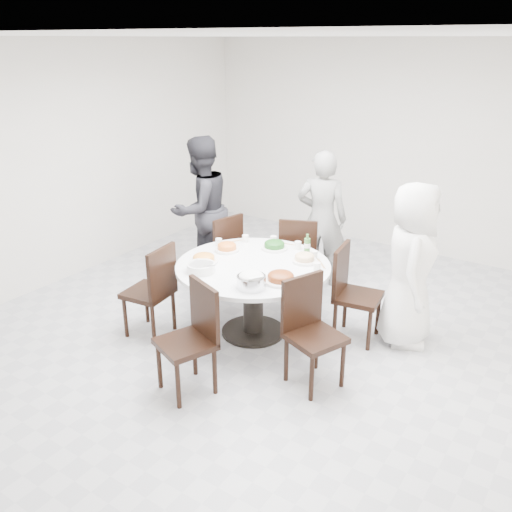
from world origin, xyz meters
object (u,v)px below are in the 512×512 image
Objects in this scene: chair_n at (299,255)px; beverage_bottle at (307,244)px; chair_ne at (358,295)px; chair_nw at (218,253)px; diner_middle at (322,219)px; soup_bowl at (201,268)px; dining_table at (253,299)px; rice_bowl at (251,282)px; chair_se at (315,335)px; chair_sw at (148,290)px; diner_left at (201,209)px; chair_s at (185,341)px; diner_right at (410,265)px.

beverage_bottle reaches higher than chair_n.
chair_ne and chair_nw have the same top height.
chair_n is 0.59× the size of diner_middle.
chair_nw is 3.60× the size of soup_bowl.
dining_table is 0.68m from rice_bowl.
chair_se is 3.70× the size of rice_bowl.
dining_table is at bearing 71.50° from diner_middle.
chair_sw is 1.79m from chair_se.
soup_bowl is (-0.59, 0.02, -0.01)m from rice_bowl.
diner_middle is at bearing 48.28° from chair_se.
chair_ne is 1.00× the size of chair_nw.
diner_left is at bearing 129.59° from soup_bowl.
beverage_bottle is at bearing 76.64° from chair_ne.
chair_s is 1.00× the size of chair_se.
chair_nw reaches higher than dining_table.
chair_ne is 1.81m from chair_nw.
diner_right is (2.21, 0.12, 0.32)m from chair_nw.
chair_s is 0.86m from soup_bowl.
chair_nw is 1.18m from chair_sw.
chair_n is 1.32m from diner_left.
chair_n is at bearing 115.52° from chair_s.
chair_s is at bearing 150.93° from chair_se.
chair_sw is 1.00× the size of chair_s.
rice_bowl is (0.31, -1.91, -0.00)m from diner_middle.
rice_bowl is 0.97× the size of soup_bowl.
chair_s is at bearing 125.85° from diner_right.
diner_middle is 0.99m from beverage_bottle.
beverage_bottle is at bearing 89.46° from diner_middle.
soup_bowl is (-1.61, -1.13, -0.01)m from diner_right.
chair_sw is at bearing 100.50° from diner_right.
chair_nw is (-0.90, 0.59, 0.10)m from dining_table.
chair_s is 1.70m from beverage_bottle.
chair_n reaches higher than soup_bowl.
dining_table is 1.08m from chair_nw.
soup_bowl is at bearing 140.20° from chair_s.
rice_bowl is 0.59m from soup_bowl.
chair_se is (1.78, 0.16, 0.00)m from chair_sw.
diner_left reaches higher than chair_n.
chair_se is at bearing 87.79° from chair_sw.
chair_sw is at bearing -162.88° from soup_bowl.
diner_left is 1.61m from soup_bowl.
chair_s and chair_se have the same top height.
chair_se is at bearing 68.35° from diner_left.
chair_se is 0.59× the size of diner_middle.
chair_ne is 1.15m from chair_n.
chair_nw is 1.00× the size of chair_sw.
beverage_bottle is at bearing 102.42° from chair_n.
diner_middle is (-0.96, 1.90, 0.33)m from chair_se.
chair_n is at bearing 108.39° from diner_left.
chair_se is at bearing 97.03° from diner_middle.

